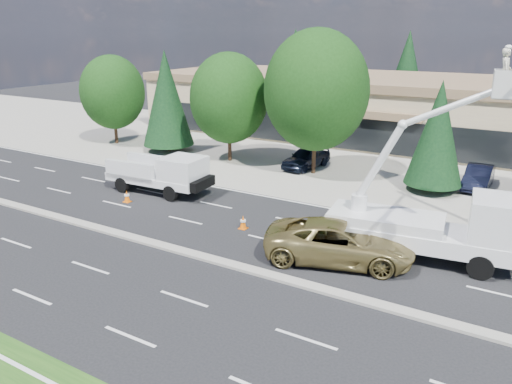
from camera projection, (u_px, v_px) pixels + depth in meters
The scene contains 19 objects.
ground at pixel (231, 266), 21.17m from camera, with size 140.00×140.00×0.00m, color black.
concrete_apron at pixel (377, 163), 37.53m from camera, with size 140.00×22.00×0.01m, color gray.
road_median at pixel (231, 264), 21.16m from camera, with size 120.00×0.55×0.12m, color gray.
strip_mall at pixel (414, 108), 44.81m from camera, with size 50.40×15.40×5.50m.
tree_front_a at pixel (112, 92), 42.74m from camera, with size 5.48×5.48×7.61m.
tree_front_b at pixel (167, 98), 39.86m from camera, with size 4.11×4.11×8.11m.
tree_front_c at pixel (229, 98), 36.83m from camera, with size 5.83×5.83×8.09m.
tree_front_d at pixel (316, 91), 33.13m from camera, with size 7.03×7.03×9.75m.
tree_front_e at pixel (437, 133), 29.89m from camera, with size 3.45×3.45×6.81m.
tree_back_a at pixel (295, 66), 62.64m from camera, with size 4.96×4.96×9.77m.
tree_back_b at pixel (407, 71), 55.88m from camera, with size 4.86×4.86×9.58m.
utility_pickup at pixel (163, 177), 30.36m from camera, with size 6.40×2.77×2.41m.
bucket_truck at pixel (439, 217), 21.11m from camera, with size 8.67×3.52×9.02m.
traffic_cone_a at pixel (127, 196), 28.94m from camera, with size 0.40×0.40×0.70m.
traffic_cone_b at pixel (243, 222), 25.03m from camera, with size 0.40×0.40×0.70m.
traffic_cone_c at pixel (293, 231), 23.94m from camera, with size 0.40×0.40×0.70m.
minivan at pixel (339, 242), 21.39m from camera, with size 2.93×6.34×1.76m, color olive.
parked_car_west at pixel (306, 157), 36.04m from camera, with size 1.80×4.47×1.52m, color black.
parked_car_east at pixel (478, 177), 31.43m from camera, with size 1.52×4.35×1.43m, color black.
Camera 1 is at (10.69, -15.94, 9.53)m, focal length 35.00 mm.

